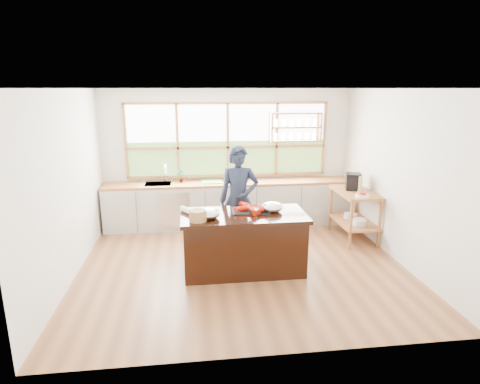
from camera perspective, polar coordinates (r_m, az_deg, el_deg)
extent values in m
plane|color=#935B35|center=(6.44, 0.26, -10.27)|extent=(5.00, 5.00, 0.00)
cube|color=silver|center=(8.20, -1.75, 5.02)|extent=(5.00, 0.02, 2.70)
cube|color=silver|center=(3.87, 4.57, -5.92)|extent=(5.00, 0.02, 2.70)
cube|color=silver|center=(6.21, -23.27, 0.75)|extent=(0.02, 4.50, 2.70)
cube|color=silver|center=(6.78, 21.73, 1.99)|extent=(0.02, 4.50, 2.70)
cube|color=white|center=(5.85, 0.29, 14.52)|extent=(5.00, 4.50, 0.02)
cube|color=#A47942|center=(8.12, -1.75, 7.42)|extent=(4.05, 0.06, 1.50)
cube|color=white|center=(8.11, -1.78, 9.89)|extent=(3.98, 0.01, 0.75)
cube|color=#275519|center=(8.19, -1.74, 4.83)|extent=(3.98, 0.01, 0.70)
cube|color=#A47942|center=(8.20, 7.92, 11.05)|extent=(1.00, 0.28, 0.03)
cube|color=#A47942|center=(8.22, 7.85, 9.14)|extent=(1.00, 0.28, 0.03)
cube|color=#A47942|center=(8.25, 7.78, 7.24)|extent=(1.00, 0.28, 0.03)
cube|color=#A47942|center=(8.10, 4.39, 9.16)|extent=(0.03, 0.28, 0.55)
cube|color=#A47942|center=(8.36, 11.21, 9.09)|extent=(0.03, 0.28, 0.55)
cube|color=beige|center=(8.10, -1.49, -1.81)|extent=(4.90, 0.62, 0.85)
cube|color=silver|center=(7.77, -9.37, -2.67)|extent=(0.60, 0.01, 0.72)
cube|color=#A06031|center=(7.99, -1.51, 1.29)|extent=(4.90, 0.62, 0.05)
cube|color=silver|center=(7.99, -11.55, 0.60)|extent=(0.50, 0.42, 0.16)
cube|color=#A06031|center=(7.33, 19.26, -4.21)|extent=(0.04, 0.04, 0.90)
cube|color=#A06031|center=(8.19, 16.22, -2.02)|extent=(0.04, 0.04, 0.90)
cube|color=#A06031|center=(7.12, 15.49, -4.46)|extent=(0.04, 0.04, 0.90)
cube|color=#A06031|center=(8.00, 12.79, -2.19)|extent=(0.04, 0.04, 0.90)
cube|color=#A06031|center=(7.69, 15.81, -4.08)|extent=(0.62, 1.10, 0.03)
cube|color=#A06031|center=(7.54, 16.10, -0.08)|extent=(0.62, 1.10, 0.05)
cylinder|color=white|center=(7.46, 16.58, -4.17)|extent=(0.24, 0.24, 0.11)
cylinder|color=white|center=(7.81, 15.42, -3.32)|extent=(0.24, 0.24, 0.09)
cube|color=black|center=(6.09, 0.51, -7.46)|extent=(1.77, 0.82, 0.84)
cube|color=black|center=(5.94, 0.52, -3.43)|extent=(1.85, 0.90, 0.06)
imported|color=#1A2135|center=(6.67, -0.17, -1.11)|extent=(0.69, 0.48, 1.81)
imported|color=slate|center=(7.98, -8.44, 2.33)|extent=(0.17, 0.15, 0.28)
cube|color=#4DC341|center=(7.95, -4.00, 1.45)|extent=(0.41, 0.32, 0.01)
cube|color=black|center=(7.62, 15.81, 1.45)|extent=(0.33, 0.35, 0.30)
cylinder|color=tan|center=(7.46, 16.75, 1.05)|extent=(0.08, 0.08, 0.28)
cylinder|color=white|center=(7.15, 16.99, -0.50)|extent=(0.23, 0.23, 0.05)
sphere|color=red|center=(7.16, 17.39, -0.10)|extent=(0.07, 0.07, 0.07)
sphere|color=red|center=(7.19, 16.98, -0.01)|extent=(0.07, 0.07, 0.07)
sphere|color=red|center=(7.15, 16.63, -0.06)|extent=(0.07, 0.07, 0.07)
sphere|color=red|center=(7.10, 16.82, -0.18)|extent=(0.07, 0.07, 0.07)
sphere|color=red|center=(7.11, 17.29, -0.20)|extent=(0.07, 0.07, 0.07)
cube|color=black|center=(6.07, 1.48, -2.64)|extent=(0.56, 0.41, 0.02)
ellipsoid|color=red|center=(6.00, 0.42, -2.37)|extent=(0.23, 0.15, 0.08)
ellipsoid|color=red|center=(6.09, 2.20, -2.12)|extent=(0.23, 0.14, 0.08)
ellipsoid|color=red|center=(5.99, 3.33, -2.41)|extent=(0.21, 0.21, 0.08)
ellipsoid|color=red|center=(6.17, 0.86, -1.90)|extent=(0.18, 0.23, 0.08)
ellipsoid|color=red|center=(5.93, 1.87, -2.58)|extent=(0.11, 0.22, 0.08)
ellipsoid|color=silver|center=(5.74, -4.45, -3.10)|extent=(0.32, 0.32, 0.15)
ellipsoid|color=silver|center=(6.05, 4.58, -2.16)|extent=(0.32, 0.32, 0.15)
cylinder|color=white|center=(5.74, 2.31, -3.73)|extent=(0.06, 0.06, 0.01)
cylinder|color=white|center=(5.72, 2.32, -3.10)|extent=(0.01, 0.01, 0.13)
ellipsoid|color=white|center=(5.69, 2.33, -2.14)|extent=(0.08, 0.08, 0.10)
cylinder|color=#B17E4B|center=(5.63, -6.03, -3.37)|extent=(0.24, 0.24, 0.16)
cylinder|color=white|center=(6.02, -7.49, -2.62)|extent=(0.22, 0.30, 0.08)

